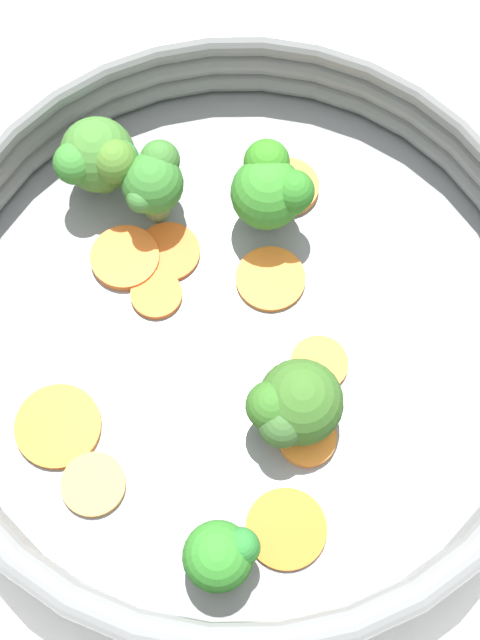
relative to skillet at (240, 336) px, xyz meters
name	(u,v)px	position (x,y,z in m)	size (l,w,h in m)	color
ground_plane	(240,341)	(0.00, 0.00, -0.01)	(4.00, 4.00, 0.00)	white
skillet	(240,336)	(0.00, 0.00, 0.00)	(0.32, 0.32, 0.02)	gray
skillet_rim_wall	(240,313)	(0.00, 0.00, 0.03)	(0.34, 0.34, 0.05)	gray
carrot_slice_0	(168,252)	(0.03, -0.05, 0.01)	(0.04, 0.04, 0.00)	orange
carrot_slice_1	(271,279)	(-0.02, -0.03, 0.01)	(0.04, 0.04, 0.00)	orange
carrot_slice_2	(156,294)	(0.04, -0.03, 0.01)	(0.03, 0.03, 0.00)	orange
carrot_slice_3	(93,484)	(0.08, 0.08, 0.01)	(0.03, 0.03, 0.00)	#F79B42
carrot_slice_4	(307,438)	(-0.03, 0.06, 0.01)	(0.03, 0.03, 0.01)	orange
carrot_slice_5	(286,529)	(-0.01, 0.11, 0.01)	(0.04, 0.04, 0.00)	orange
carrot_slice_6	(125,258)	(0.06, -0.05, 0.01)	(0.04, 0.04, 0.01)	orange
carrot_slice_7	(319,364)	(-0.04, 0.02, 0.01)	(0.03, 0.03, 0.00)	orange
carrot_slice_8	(58,426)	(0.10, 0.04, 0.01)	(0.04, 0.04, 0.00)	orange
carrot_slice_9	(287,187)	(-0.04, -0.08, 0.01)	(0.04, 0.04, 0.01)	orange
broccoli_floret_0	(154,179)	(0.04, -0.08, 0.04)	(0.03, 0.04, 0.05)	#8DA55E
broccoli_floret_1	(223,555)	(0.02, 0.12, 0.03)	(0.04, 0.03, 0.04)	#8CA95F
broccoli_floret_2	(294,405)	(-0.02, 0.05, 0.03)	(0.05, 0.04, 0.05)	#87A565
broccoli_floret_3	(272,189)	(-0.02, -0.07, 0.04)	(0.04, 0.05, 0.05)	#648551
broccoli_floret_4	(99,158)	(0.07, -0.10, 0.04)	(0.05, 0.04, 0.05)	#89B766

